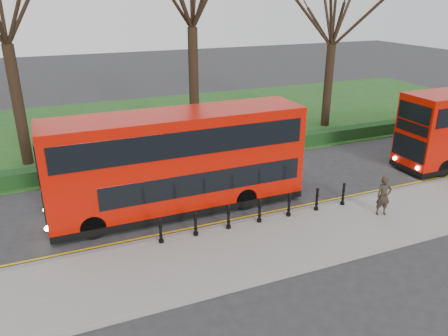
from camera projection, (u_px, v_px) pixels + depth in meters
name	position (u px, v px, depth m)	size (l,w,h in m)	color
ground	(227.00, 215.00, 19.03)	(120.00, 120.00, 0.00)	#28282B
pavement	(259.00, 247.00, 16.43)	(60.00, 4.00, 0.15)	gray
kerb	(237.00, 223.00, 18.14)	(60.00, 0.25, 0.16)	slate
grass_verge	(147.00, 126.00, 31.87)	(60.00, 18.00, 0.06)	#194717
hedge	(180.00, 156.00, 24.71)	(60.00, 0.90, 0.80)	black
yellow_line_outer	(234.00, 222.00, 18.42)	(60.00, 0.10, 0.01)	yellow
yellow_line_inner	(232.00, 220.00, 18.59)	(60.00, 0.10, 0.01)	yellow
tree_right	(334.00, 16.00, 29.10)	(6.69, 6.69, 10.46)	black
bollard_row	(260.00, 211.00, 17.94)	(8.51, 0.15, 1.00)	black
bus_lead	(178.00, 163.00, 18.72)	(11.05, 2.54, 4.39)	#B80F03
pedestrian	(384.00, 196.00, 18.43)	(0.63, 0.41, 1.72)	#2C241C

